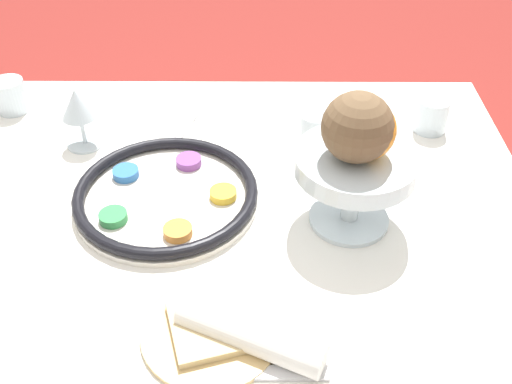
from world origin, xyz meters
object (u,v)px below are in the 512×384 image
Objects in this scene: seder_plate at (166,195)px; bread_plate at (211,330)px; cup_far at (316,129)px; napkin_roll at (250,335)px; fruit_stand at (355,171)px; wine_glass at (78,107)px; coconut at (357,127)px; cup_mid at (10,96)px; orange_fruit at (365,130)px; cup_near at (432,115)px.

bread_plate is at bearing -71.20° from seder_plate.
cup_far is (0.26, 0.17, 0.02)m from seder_plate.
fruit_stand is at bearing 57.54° from napkin_roll.
wine_glass is 0.58× the size of napkin_roll.
coconut is 0.74m from cup_mid.
coconut is at bearing -159.90° from orange_fruit.
fruit_stand reaches higher than cup_far.
wine_glass is at bearing -34.75° from cup_mid.
cup_mid is 0.62m from cup_far.
wine_glass is (-0.17, 0.17, 0.07)m from seder_plate.
fruit_stand reaches higher than napkin_roll.
cup_mid and cup_far have the same top height.
bread_plate is 2.79× the size of cup_mid.
cup_near is (0.34, 0.51, 0.01)m from napkin_roll.
orange_fruit is 0.01m from coconut.
cup_mid is 1.00× the size of cup_far.
cup_near is 0.83m from cup_mid.
cup_far is at bearing 98.53° from coconut.
cup_near is at bearing 24.49° from seder_plate.
orange_fruit is at bearing 20.10° from coconut.
coconut is (0.29, -0.05, 0.17)m from seder_plate.
coconut is 0.34m from bread_plate.
bread_plate is (-0.21, -0.22, -0.17)m from orange_fruit.
cup_near is at bearing 12.91° from cup_far.
orange_fruit is at bearing -23.96° from wine_glass.
bread_plate is (-0.20, -0.22, -0.18)m from coconut.
napkin_roll is at bearing -123.82° from cup_near.
cup_near is 1.00× the size of cup_mid.
orange_fruit is (0.48, -0.21, 0.09)m from wine_glass.
coconut is at bearing -24.95° from wine_glass.
napkin_roll is at bearing -21.28° from bread_plate.
fruit_stand reaches higher than bread_plate.
coconut reaches higher than bread_plate.
cup_near is (0.18, 0.27, -0.14)m from orange_fruit.
wine_glass is 1.74× the size of cup_mid.
napkin_roll is at bearing -49.53° from cup_mid.
cup_far is (0.17, 0.44, 0.03)m from bread_plate.
cup_far is at bearing 0.44° from wine_glass.
orange_fruit reaches higher than cup_mid.
wine_glass is 0.56m from napkin_roll.
wine_glass is 0.52m from fruit_stand.
seder_plate is 1.52× the size of napkin_roll.
napkin_roll is (-0.15, -0.24, -0.16)m from coconut.
cup_far is (-0.03, 0.22, -0.15)m from coconut.
cup_near is (0.19, 0.27, -0.07)m from fruit_stand.
cup_near is at bearing -4.48° from cup_mid.
coconut reaches higher than cup_far.
wine_glass reaches higher than cup_near.
orange_fruit reaches higher than napkin_roll.
seder_plate is 1.64× the size of fruit_stand.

